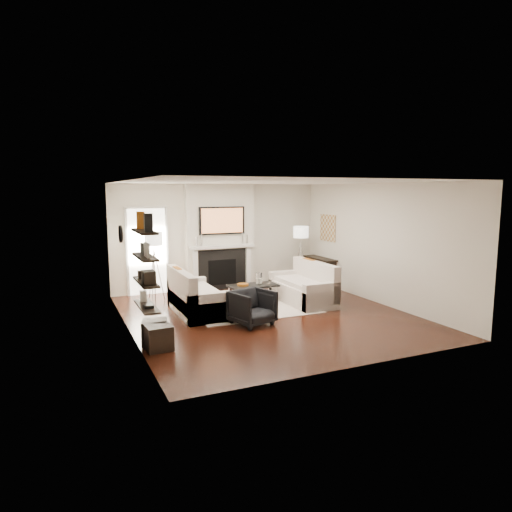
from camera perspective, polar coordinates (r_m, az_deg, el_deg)
name	(u,v)px	position (r m, az deg, el deg)	size (l,w,h in m)	color
room_envelope	(268,250)	(9.13, 1.53, 0.75)	(6.00, 6.00, 6.00)	black
chimney_breast	(220,237)	(11.77, -4.52, 2.40)	(1.80, 0.25, 2.70)	silver
fireplace_surround	(222,269)	(11.76, -4.25, -1.68)	(1.30, 0.02, 1.04)	black
firebox	(222,272)	(11.77, -4.24, -2.02)	(0.75, 0.02, 0.65)	black
mantel_pilaster_l	(195,270)	(11.51, -7.58, -1.80)	(0.12, 0.08, 1.10)	white
mantel_pilaster_r	(248,267)	(11.98, -0.97, -1.33)	(0.12, 0.08, 1.10)	white
mantel_shelf	(223,247)	(11.62, -4.20, 1.19)	(1.70, 0.18, 0.07)	white
tv_body	(222,221)	(11.59, -4.28, 4.45)	(1.20, 0.06, 0.70)	black
tv_screen	(222,221)	(11.56, -4.22, 4.44)	(1.10, 0.01, 0.62)	#BF723F
candlestick_l_tall	(202,240)	(11.44, -6.82, 1.98)	(0.04, 0.04, 0.30)	silver
candlestick_l_short	(197,242)	(11.40, -7.44, 1.79)	(0.04, 0.04, 0.24)	silver
candlestick_r_tall	(242,238)	(11.81, -1.71, 2.22)	(0.04, 0.04, 0.30)	silver
candlestick_r_short	(247,239)	(11.86, -1.13, 2.11)	(0.04, 0.04, 0.24)	silver
hallway_panel	(147,252)	(11.43, -13.45, 0.52)	(0.90, 0.02, 2.10)	white
door_trim_l	(127,253)	(11.33, -15.82, 0.37)	(0.06, 0.06, 2.16)	white
door_trim_r	(167,251)	(11.51, -11.09, 0.64)	(0.06, 0.06, 2.16)	white
door_trim_top	(146,207)	(11.32, -13.61, 5.93)	(1.02, 0.06, 0.06)	white
rug	(251,308)	(9.97, -0.69, -6.48)	(2.60, 2.00, 0.01)	beige
loveseat_left_base	(198,303)	(9.58, -7.32, -5.90)	(0.85, 1.80, 0.42)	beige
loveseat_left_back	(181,290)	(9.42, -9.31, -4.21)	(0.18, 1.80, 0.80)	beige
loveseat_left_arm_n	(210,308)	(8.81, -5.80, -6.52)	(0.85, 0.18, 0.60)	beige
loveseat_left_arm_s	(187,291)	(10.32, -8.63, -4.39)	(0.85, 0.18, 0.60)	beige
loveseat_left_cushion	(200,291)	(9.53, -7.06, -4.36)	(0.63, 1.44, 0.10)	beige
pillow_left_orange	(177,278)	(9.67, -9.79, -2.67)	(0.10, 0.42, 0.42)	#975012
pillow_left_charcoal	(185,283)	(9.10, -8.85, -3.39)	(0.10, 0.40, 0.40)	black
loveseat_right_base	(302,293)	(10.46, 5.81, -4.68)	(0.85, 1.80, 0.42)	beige
loveseat_right_back	(315,279)	(10.56, 7.41, -2.83)	(0.18, 1.80, 0.80)	beige
loveseat_right_arm_n	(321,297)	(9.76, 8.18, -5.11)	(0.85, 0.18, 0.60)	beige
loveseat_right_arm_s	(286,283)	(11.13, 3.74, -3.39)	(0.85, 0.18, 0.60)	beige
loveseat_right_cushion	(301,282)	(10.38, 5.59, -3.31)	(0.63, 1.44, 0.10)	beige
pillow_right_orange	(309,268)	(10.78, 6.60, -1.49)	(0.10, 0.42, 0.42)	#975012
pillow_right_charcoal	(322,272)	(10.28, 8.30, -2.05)	(0.10, 0.40, 0.40)	black
coffee_table	(253,286)	(10.33, -0.37, -3.72)	(1.10, 0.55, 0.04)	black
coffee_leg_nw	(236,299)	(9.99, -2.50, -5.37)	(0.02, 0.02, 0.38)	silver
coffee_leg_ne	(277,295)	(10.39, 2.66, -4.84)	(0.02, 0.02, 0.38)	silver
coffee_leg_sw	(229,295)	(10.39, -3.39, -4.85)	(0.02, 0.02, 0.38)	silver
coffee_leg_se	(269,291)	(10.77, 1.60, -4.37)	(0.02, 0.02, 0.38)	silver
hurricane_glass	(259,278)	(10.36, 0.39, -2.78)	(0.15, 0.15, 0.26)	white
hurricane_candle	(259,281)	(10.37, 0.39, -3.14)	(0.09, 0.09, 0.13)	white
copper_bowl	(243,285)	(10.22, -1.65, -3.59)	(0.26, 0.26, 0.04)	#C16B20
armchair	(252,306)	(8.70, -0.48, -6.24)	(0.71, 0.66, 0.73)	black
lamp_left_post	(155,276)	(10.70, -12.55, -2.41)	(0.02, 0.02, 1.20)	silver
lamp_left_shade	(153,239)	(10.58, -12.70, 2.12)	(0.40, 0.40, 0.30)	white
lamp_left_leg_a	(159,275)	(10.72, -11.98, -2.37)	(0.02, 0.02, 1.25)	silver
lamp_left_leg_b	(151,275)	(10.78, -12.94, -2.34)	(0.02, 0.02, 1.25)	silver
lamp_left_leg_c	(153,276)	(10.60, -12.74, -2.51)	(0.02, 0.02, 1.25)	silver
lamp_right_post	(300,264)	(12.19, 5.58, -0.97)	(0.02, 0.02, 1.20)	silver
lamp_right_shade	(301,232)	(12.08, 5.64, 3.01)	(0.40, 0.40, 0.30)	white
lamp_right_leg_a	(304,263)	(12.24, 6.03, -0.94)	(0.02, 0.02, 1.25)	silver
lamp_right_leg_b	(297,263)	(12.24, 5.14, -0.92)	(0.02, 0.02, 1.25)	silver
lamp_right_leg_c	(300,264)	(12.08, 5.58, -1.05)	(0.02, 0.02, 1.25)	silver
console_top	(320,258)	(12.32, 8.01, -0.30)	(0.35, 1.20, 0.04)	black
console_leg_n	(331,276)	(11.92, 9.37, -2.44)	(0.30, 0.04, 0.71)	black
console_leg_s	(309,269)	(12.84, 6.67, -1.63)	(0.30, 0.04, 0.71)	black
wall_art	(328,228)	(12.22, 8.97, 3.48)	(0.03, 0.70, 0.70)	#A88854
shelf_bottom	(147,306)	(7.51, -13.49, -6.16)	(0.25, 1.00, 0.04)	black
shelf_lower	(146,282)	(7.42, -13.59, -3.16)	(0.25, 1.00, 0.04)	black
shelf_upper	(145,257)	(7.35, -13.70, -0.10)	(0.25, 1.00, 0.04)	black
shelf_top	(144,231)	(7.31, -13.80, 3.00)	(0.25, 1.00, 0.04)	black
decor_magfile_a	(148,223)	(6.94, -13.31, 4.06)	(0.12, 0.10, 0.28)	black
decor_magfile_b	(141,220)	(7.57, -14.22, 4.35)	(0.12, 0.10, 0.28)	#975012
decor_frame_a	(147,250)	(7.18, -13.49, 0.73)	(0.04, 0.30, 0.22)	white
decor_frame_b	(143,249)	(7.53, -13.99, 0.90)	(0.04, 0.22, 0.18)	black
decor_wine_rack	(149,277)	(7.16, -13.26, -2.60)	(0.18, 0.25, 0.20)	black
decor_box_small	(143,274)	(7.65, -13.96, -2.24)	(0.15, 0.12, 0.12)	black
decor_books	(148,306)	(7.37, -13.31, -6.08)	(0.14, 0.20, 0.05)	black
decor_box_tall	(143,296)	(7.76, -13.91, -4.89)	(0.10, 0.10, 0.18)	white
clock_rim	(121,234)	(9.18, -16.57, 2.65)	(0.34, 0.34, 0.04)	black
clock_face	(122,234)	(9.18, -16.42, 2.66)	(0.29, 0.29, 0.01)	white
ottoman_near	(154,332)	(7.88, -12.58, -9.23)	(0.40, 0.40, 0.40)	black
ottoman_far	(159,338)	(7.57, -12.07, -9.93)	(0.40, 0.40, 0.40)	black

